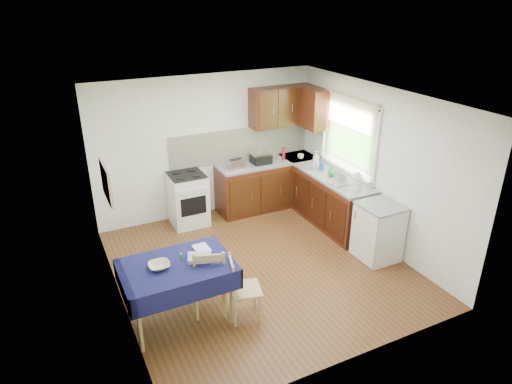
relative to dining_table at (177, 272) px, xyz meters
name	(u,v)px	position (x,y,z in m)	size (l,w,h in m)	color
floor	(260,266)	(1.42, 0.62, -0.69)	(4.20, 4.20, 0.00)	#473113
ceiling	(261,99)	(1.42, 0.62, 1.81)	(4.00, 4.20, 0.02)	white
wall_back	(207,146)	(1.42, 2.72, 0.56)	(4.00, 0.02, 2.50)	silver
wall_front	(355,265)	(1.42, -1.48, 0.56)	(4.00, 0.02, 2.50)	silver
wall_left	(112,219)	(-0.58, 0.62, 0.56)	(0.02, 4.20, 2.50)	white
wall_right	(376,166)	(3.42, 0.62, 0.56)	(0.02, 4.20, 2.50)	silver
base_cabinets	(297,193)	(2.78, 1.88, -0.26)	(1.90, 2.30, 0.86)	black
worktop_back	(268,162)	(2.47, 2.42, 0.19)	(1.90, 0.60, 0.04)	gray
worktop_right	(334,178)	(3.12, 1.27, 0.19)	(0.60, 1.70, 0.04)	gray
worktop_corner	(298,157)	(3.12, 2.42, 0.19)	(0.60, 0.60, 0.04)	gray
splashback	(241,144)	(2.07, 2.71, 0.51)	(2.70, 0.02, 0.60)	white
upper_cabinets	(292,107)	(2.95, 2.42, 1.16)	(1.20, 0.85, 0.70)	black
stove	(188,199)	(0.92, 2.42, -0.23)	(0.60, 0.61, 0.92)	silver
window	(349,130)	(3.39, 1.32, 0.96)	(0.04, 1.48, 1.26)	#2E5824
fridge	(378,232)	(3.12, 0.07, -0.25)	(0.58, 0.60, 0.89)	silver
corkboard	(106,183)	(-0.55, 0.92, 0.91)	(0.04, 0.62, 0.47)	tan
dining_table	(177,272)	(0.00, 0.00, 0.00)	(1.32, 0.89, 0.80)	#0F143F
chair_far	(209,279)	(0.38, -0.05, -0.19)	(0.53, 0.53, 0.96)	tan
chair_near	(242,287)	(0.70, -0.30, -0.24)	(0.46, 0.46, 0.86)	tan
toaster	(236,164)	(1.79, 2.31, 0.30)	(0.26, 0.16, 0.20)	silver
sandwich_press	(261,158)	(2.32, 2.40, 0.30)	(0.33, 0.29, 0.19)	black
sauce_bottle	(284,154)	(2.77, 2.36, 0.33)	(0.06, 0.06, 0.24)	red
yellow_packet	(257,155)	(2.34, 2.59, 0.29)	(0.13, 0.08, 0.17)	yellow
dish_rack	(341,181)	(3.07, 1.00, 0.23)	(0.41, 0.31, 0.19)	gray
kettle	(357,181)	(3.13, 0.68, 0.34)	(0.17, 0.17, 0.29)	silver
cup	(301,156)	(3.08, 2.27, 0.25)	(0.11, 0.11, 0.09)	silver
soap_bottle_a	(316,160)	(3.06, 1.74, 0.36)	(0.12, 0.12, 0.31)	silver
soap_bottle_b	(322,165)	(3.10, 1.61, 0.29)	(0.08, 0.08, 0.17)	blue
soap_bottle_c	(332,171)	(3.10, 1.30, 0.30)	(0.15, 0.15, 0.19)	green
plate_bowl	(159,266)	(-0.20, 0.02, 0.14)	(0.25, 0.25, 0.06)	beige
book	(195,250)	(0.30, 0.19, 0.11)	(0.18, 0.25, 0.02)	white
spice_jar	(181,256)	(0.09, 0.08, 0.15)	(0.04, 0.04, 0.08)	#248438
tea_towel	(200,257)	(0.29, -0.01, 0.13)	(0.28, 0.22, 0.05)	navy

